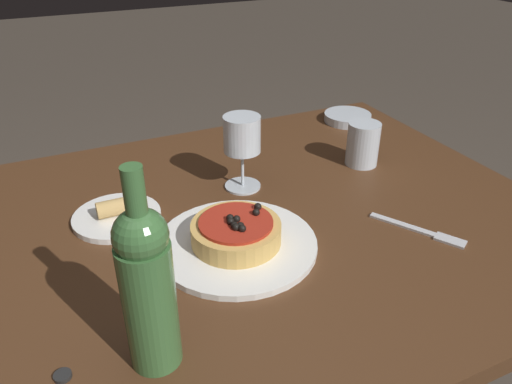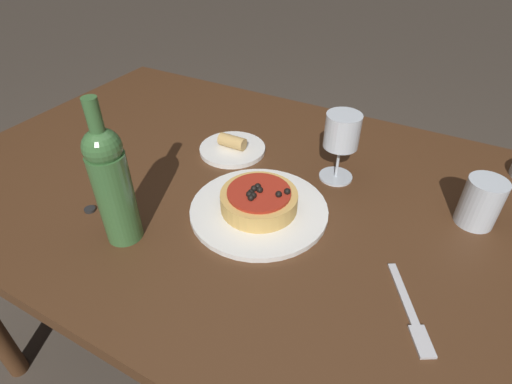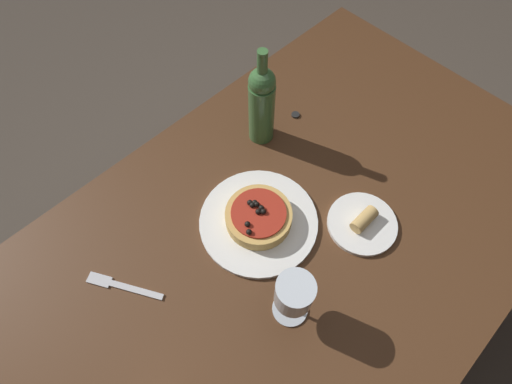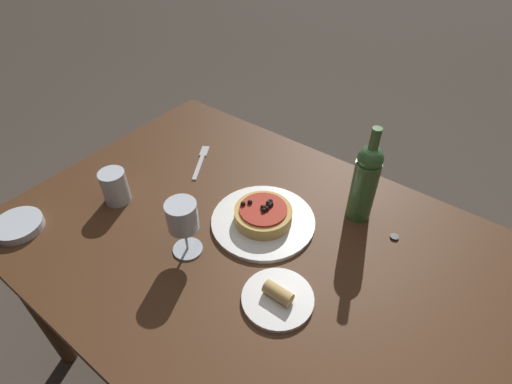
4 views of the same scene
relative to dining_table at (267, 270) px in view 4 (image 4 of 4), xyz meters
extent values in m
plane|color=#4C4238|center=(0.00, 0.00, -0.69)|extent=(14.00, 14.00, 0.00)
cube|color=#4C2D19|center=(0.00, 0.00, 0.07)|extent=(1.49, 0.95, 0.03)
cylinder|color=#4C2D19|center=(-0.69, 0.42, -0.32)|extent=(0.06, 0.06, 0.74)
cylinder|color=#4C2D19|center=(-0.69, -0.42, -0.32)|extent=(0.06, 0.06, 0.74)
cylinder|color=white|center=(-0.07, 0.08, 0.09)|extent=(0.30, 0.30, 0.01)
cylinder|color=tan|center=(-0.07, 0.08, 0.12)|extent=(0.16, 0.16, 0.04)
cylinder|color=#A82819|center=(-0.07, 0.08, 0.14)|extent=(0.13, 0.13, 0.01)
sphere|color=black|center=(-0.13, 0.05, 0.15)|extent=(0.01, 0.01, 0.01)
sphere|color=black|center=(-0.07, 0.11, 0.15)|extent=(0.01, 0.01, 0.01)
sphere|color=black|center=(-0.06, 0.09, 0.15)|extent=(0.01, 0.01, 0.01)
sphere|color=black|center=(-0.07, 0.08, 0.15)|extent=(0.01, 0.01, 0.01)
sphere|color=black|center=(-0.06, 0.08, 0.15)|extent=(0.01, 0.01, 0.01)
sphere|color=black|center=(-0.11, 0.07, 0.15)|extent=(0.01, 0.01, 0.01)
sphere|color=black|center=(-0.06, 0.07, 0.15)|extent=(0.01, 0.01, 0.01)
sphere|color=black|center=(-0.06, 0.10, 0.15)|extent=(0.01, 0.01, 0.01)
sphere|color=black|center=(-0.07, 0.10, 0.15)|extent=(0.01, 0.01, 0.01)
cylinder|color=silver|center=(-0.17, -0.13, 0.09)|extent=(0.08, 0.08, 0.00)
cylinder|color=silver|center=(-0.17, -0.13, 0.13)|extent=(0.01, 0.01, 0.08)
cylinder|color=silver|center=(-0.17, -0.13, 0.21)|extent=(0.08, 0.08, 0.08)
cylinder|color=#3D6B38|center=(0.13, 0.27, 0.18)|extent=(0.07, 0.07, 0.19)
sphere|color=#3D6B38|center=(0.13, 0.27, 0.29)|extent=(0.07, 0.07, 0.07)
cylinder|color=#3D6B38|center=(0.13, 0.27, 0.35)|extent=(0.03, 0.03, 0.08)
cylinder|color=silver|center=(-0.48, -0.11, 0.14)|extent=(0.08, 0.08, 0.11)
cylinder|color=silver|center=(-0.61, -0.36, 0.10)|extent=(0.14, 0.14, 0.02)
cube|color=silver|center=(-0.39, 0.15, 0.09)|extent=(0.08, 0.12, 0.00)
cube|color=silver|center=(-0.44, 0.23, 0.09)|extent=(0.05, 0.06, 0.00)
cylinder|color=white|center=(0.11, -0.11, 0.09)|extent=(0.17, 0.17, 0.01)
cylinder|color=tan|center=(0.11, -0.11, 0.11)|extent=(0.07, 0.03, 0.03)
cylinder|color=black|center=(0.25, 0.25, 0.09)|extent=(0.02, 0.02, 0.01)
camera|label=1|loc=(0.21, 0.77, 0.63)|focal=35.00mm
camera|label=2|loc=(-0.38, 0.66, 0.65)|focal=28.00mm
camera|label=3|loc=(-0.38, -0.23, 0.99)|focal=28.00mm
camera|label=4|loc=(0.39, -0.57, 0.91)|focal=28.00mm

